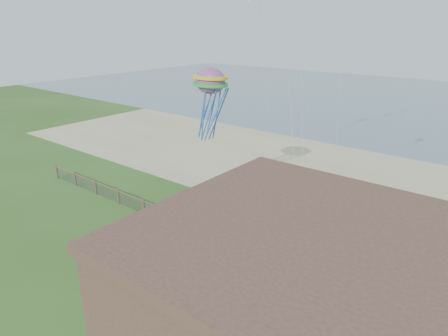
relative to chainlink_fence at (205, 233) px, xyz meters
The scene contains 7 objects.
ground 6.03m from the chainlink_fence, 90.00° to the right, with size 160.00×160.00×0.00m, color #304E1B.
sand_beach 16.01m from the chainlink_fence, 90.00° to the left, with size 72.00×20.00×0.02m, color tan.
ocean 60.00m from the chainlink_fence, 90.00° to the left, with size 160.00×68.00×0.02m, color slate.
chainlink_fence is the anchor object (origin of this frame).
motel_deck 13.04m from the chainlink_fence, ahead, with size 15.00×2.00×0.50m, color brown.
picnic_table 7.56m from the chainlink_fence, ahead, with size 1.95×1.47×0.82m, color brown, non-canonical shape.
octopus_kite 10.42m from the chainlink_fence, 126.88° to the left, with size 3.05×2.16×6.29m, color orange, non-canonical shape.
Camera 1 is at (15.37, -11.28, 13.49)m, focal length 32.00 mm.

